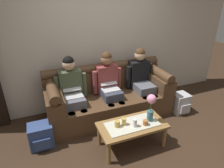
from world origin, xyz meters
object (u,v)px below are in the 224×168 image
at_px(cup_near_left, 124,121).
at_px(backpack_right, 180,103).
at_px(coffee_table, 132,127).
at_px(couch, 109,97).
at_px(backpack_left, 41,136).
at_px(cup_far_center, 117,124).
at_px(cup_far_left, 145,123).
at_px(person_right, 141,77).
at_px(cup_near_right, 135,123).
at_px(flower_vase, 151,105).
at_px(person_middle, 109,83).
at_px(person_left, 72,89).

relative_size(cup_near_left, backpack_right, 0.28).
xyz_separation_m(coffee_table, cup_near_left, (-0.12, 0.03, 0.12)).
relative_size(couch, backpack_left, 6.00).
distance_m(cup_far_center, cup_far_left, 0.42).
distance_m(person_right, backpack_right, 0.93).
relative_size(backpack_left, backpack_right, 1.00).
bearing_deg(cup_near_right, flower_vase, 9.81).
relative_size(person_right, cup_near_right, 10.09).
xyz_separation_m(cup_near_left, cup_far_left, (0.29, -0.12, -0.02)).
xyz_separation_m(couch, flower_vase, (0.28, -0.99, 0.31)).
relative_size(flower_vase, cup_near_right, 3.63).
xyz_separation_m(person_middle, backpack_right, (1.33, -0.47, -0.47)).
xyz_separation_m(couch, backpack_right, (1.33, -0.48, -0.18)).
distance_m(cup_near_left, cup_far_center, 0.11).
height_order(couch, cup_far_left, couch).
bearing_deg(cup_near_left, person_right, 49.59).
xyz_separation_m(person_left, backpack_right, (2.01, -0.47, -0.47)).
height_order(coffee_table, flower_vase, flower_vase).
height_order(person_right, cup_far_center, person_right).
bearing_deg(cup_far_left, flower_vase, 31.57).
height_order(coffee_table, cup_near_left, cup_near_left).
bearing_deg(flower_vase, cup_far_center, 175.47).
relative_size(cup_far_center, backpack_left, 0.26).
xyz_separation_m(person_middle, cup_far_left, (0.17, -1.06, -0.21)).
xyz_separation_m(couch, cup_near_left, (-0.12, -0.95, 0.09)).
xyz_separation_m(cup_near_left, backpack_right, (1.45, 0.47, -0.27)).
height_order(person_left, backpack_left, person_left).
bearing_deg(cup_far_center, cup_near_right, -20.46).
bearing_deg(person_middle, cup_near_right, -89.63).
relative_size(person_left, coffee_table, 1.21).
bearing_deg(cup_far_left, person_left, 128.54).
distance_m(person_right, cup_near_right, 1.25).
height_order(flower_vase, cup_far_left, flower_vase).
height_order(cup_near_right, cup_far_left, cup_near_right).
bearing_deg(person_left, coffee_table, -55.08).
relative_size(coffee_table, flower_vase, 2.30).
bearing_deg(flower_vase, coffee_table, 176.46).
height_order(cup_far_center, backpack_right, cup_far_center).
height_order(person_right, coffee_table, person_right).
bearing_deg(couch, flower_vase, -74.02).
bearing_deg(flower_vase, couch, 105.98).
height_order(coffee_table, cup_far_center, cup_far_center).
distance_m(person_middle, backpack_right, 1.49).
height_order(coffee_table, cup_near_right, cup_near_right).
bearing_deg(couch, cup_near_left, -97.42).
bearing_deg(cup_far_left, couch, 98.92).
distance_m(coffee_table, cup_far_left, 0.21).
bearing_deg(cup_far_left, cup_near_left, 157.39).
relative_size(couch, cup_near_right, 18.98).
relative_size(flower_vase, cup_far_left, 5.81).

